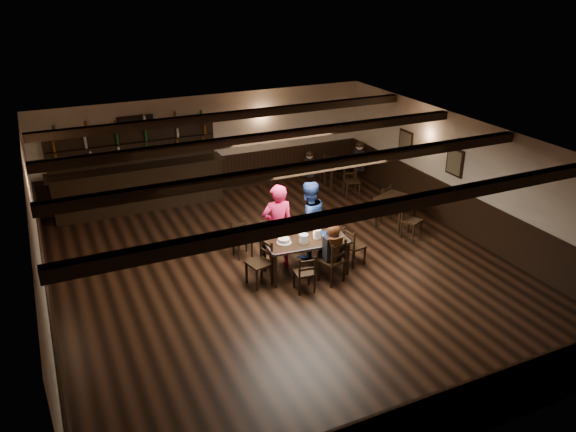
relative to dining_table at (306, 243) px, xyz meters
name	(u,v)px	position (x,y,z in m)	size (l,w,h in m)	color
ground	(289,273)	(-0.32, 0.13, -0.68)	(10.00, 10.00, 0.00)	black
room_shell	(288,193)	(-0.31, 0.17, 1.07)	(9.02, 10.02, 2.71)	beige
dining_table	(306,243)	(0.00, 0.00, 0.00)	(1.72, 0.97, 0.75)	black
chair_near_left	(306,271)	(-0.33, -0.67, -0.22)	(0.39, 0.38, 0.78)	black
chair_near_right	(335,258)	(0.34, -0.59, -0.14)	(0.54, 0.52, 0.93)	black
chair_end_left	(262,258)	(-0.94, -0.01, -0.13)	(0.49, 0.51, 0.94)	black
chair_end_right	(352,244)	(1.03, -0.09, -0.19)	(0.43, 0.44, 0.83)	black
chair_far_pushed	(241,236)	(-0.90, 1.29, -0.23)	(0.38, 0.37, 0.77)	black
woman_pink	(278,227)	(-0.39, 0.50, 0.23)	(0.66, 0.43, 1.81)	red
man_blue	(308,220)	(0.37, 0.62, 0.18)	(0.83, 0.65, 1.71)	#284B83
seated_person	(333,244)	(0.32, -0.54, 0.16)	(0.34, 0.51, 0.83)	black
cake	(284,241)	(-0.45, 0.06, 0.12)	(0.29, 0.29, 0.09)	white
plate_stack_a	(304,238)	(-0.09, -0.09, 0.16)	(0.19, 0.19, 0.17)	white
plate_stack_b	(317,234)	(0.24, -0.02, 0.17)	(0.16, 0.16, 0.19)	white
tea_light	(307,236)	(0.06, 0.08, 0.10)	(0.06, 0.06, 0.06)	#A5A8AD
salt_shaker	(323,237)	(0.32, -0.12, 0.12)	(0.04, 0.04, 0.09)	silver
pepper_shaker	(326,237)	(0.39, -0.12, 0.12)	(0.03, 0.03, 0.09)	#A5A8AD
drink_glass	(319,234)	(0.31, 0.05, 0.12)	(0.06, 0.06, 0.10)	silver
menu_red	(334,238)	(0.53, -0.19, 0.08)	(0.31, 0.22, 0.00)	maroon
menu_blue	(325,233)	(0.50, 0.11, 0.08)	(0.29, 0.20, 0.00)	#0F234D
bar_counter	(139,181)	(-2.35, 4.85, 0.05)	(4.39, 0.70, 2.20)	black
back_table_a	(396,202)	(2.94, 1.09, -0.03)	(1.03, 1.03, 0.75)	black
back_table_b	(340,166)	(3.01, 3.89, -0.03)	(0.98, 0.98, 0.75)	black
bg_patron_left	(309,163)	(2.14, 4.04, 0.13)	(0.28, 0.37, 0.69)	black
bg_patron_right	(359,155)	(3.64, 3.91, 0.20)	(0.36, 0.45, 0.82)	black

